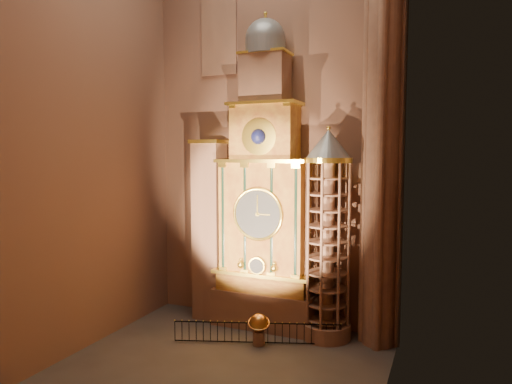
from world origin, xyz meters
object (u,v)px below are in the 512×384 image
at_px(astronomical_clock, 265,205).
at_px(portrait_tower, 210,229).
at_px(iron_railing, 257,333).
at_px(celestial_globe, 259,326).
at_px(stair_turret, 327,236).

xyz_separation_m(astronomical_clock, portrait_tower, (-3.40, 0.02, -1.53)).
bearing_deg(portrait_tower, iron_railing, -31.62).
bearing_deg(astronomical_clock, iron_railing, -76.99).
height_order(portrait_tower, celestial_globe, portrait_tower).
bearing_deg(stair_turret, astronomical_clock, 175.70).
distance_m(portrait_tower, stair_turret, 6.91).
bearing_deg(astronomical_clock, celestial_globe, -74.72).
bearing_deg(stair_turret, portrait_tower, 177.67).
xyz_separation_m(stair_turret, iron_railing, (-2.94, -2.16, -4.70)).
bearing_deg(astronomical_clock, stair_turret, -4.30).
height_order(astronomical_clock, iron_railing, astronomical_clock).
height_order(astronomical_clock, portrait_tower, astronomical_clock).
distance_m(portrait_tower, iron_railing, 6.53).
height_order(astronomical_clock, celestial_globe, astronomical_clock).
height_order(astronomical_clock, stair_turret, astronomical_clock).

